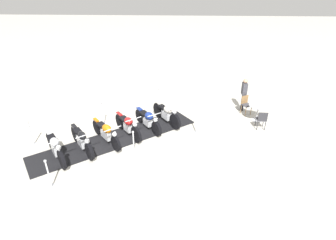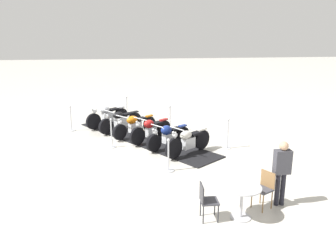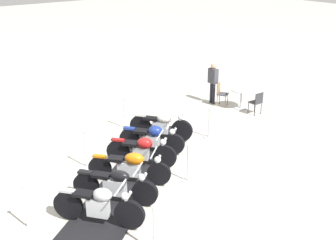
{
  "view_description": "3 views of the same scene",
  "coord_description": "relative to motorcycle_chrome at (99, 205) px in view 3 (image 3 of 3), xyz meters",
  "views": [
    {
      "loc": [
        9.5,
        2.57,
        6.09
      ],
      "look_at": [
        0.17,
        2.14,
        1.04
      ],
      "focal_mm": 28.64,
      "sensor_mm": 36.0,
      "label": 1
    },
    {
      "loc": [
        0.63,
        13.1,
        4.23
      ],
      "look_at": [
        -0.91,
        0.8,
        0.96
      ],
      "focal_mm": 36.46,
      "sensor_mm": 36.0,
      "label": 2
    },
    {
      "loc": [
        9.06,
        -5.79,
        5.93
      ],
      "look_at": [
        -1.21,
        2.08,
        0.74
      ],
      "focal_mm": 46.07,
      "sensor_mm": 36.0,
      "label": 3
    }
  ],
  "objects": [
    {
      "name": "motorcycle_black",
      "position": [
        -0.59,
        0.79,
        -0.04
      ],
      "size": [
        1.81,
        1.47,
        0.97
      ],
      "rotation": [
        0.0,
        0.0,
        0.67
      ],
      "color": "black",
      "rests_on": "display_platform"
    },
    {
      "name": "cafe_chair_across_table",
      "position": [
        -2.62,
        8.2,
        -0.01
      ],
      "size": [
        0.41,
        0.41,
        0.88
      ],
      "rotation": [
        0.0,
        0.0,
        3.11
      ],
      "color": "#2D2D33",
      "rests_on": "ground_plane"
    },
    {
      "name": "stanchion_right_mid",
      "position": [
        -0.29,
        2.87,
        -0.12
      ],
      "size": [
        0.3,
        0.3,
        1.12
      ],
      "color": "silver",
      "rests_on": "ground_plane"
    },
    {
      "name": "ground_plane",
      "position": [
        -1.5,
        1.97,
        -0.52
      ],
      "size": [
        80.0,
        80.0,
        0.0
      ],
      "primitive_type": "plane",
      "color": "beige"
    },
    {
      "name": "display_platform",
      "position": [
        -1.5,
        1.97,
        -0.5
      ],
      "size": [
        5.44,
        6.59,
        0.03
      ],
      "primitive_type": "cube",
      "rotation": [
        0.0,
        0.0,
        2.21
      ],
      "color": "black",
      "rests_on": "ground_plane"
    },
    {
      "name": "stanchion_right_rear",
      "position": [
        -2.11,
        5.3,
        -0.21
      ],
      "size": [
        0.36,
        0.36,
        1.06
      ],
      "color": "silver",
      "rests_on": "ground_plane"
    },
    {
      "name": "motorcycle_navy",
      "position": [
        -2.37,
        3.17,
        -0.04
      ],
      "size": [
        1.76,
        1.36,
        0.94
      ],
      "rotation": [
        0.0,
        0.0,
        0.64
      ],
      "color": "black",
      "rests_on": "display_platform"
    },
    {
      "name": "bystander_person",
      "position": [
        -4.58,
        7.76,
        0.48
      ],
      "size": [
        0.4,
        0.22,
        1.67
      ],
      "rotation": [
        0.0,
        0.0,
        -1.57
      ],
      "color": "#23232D",
      "rests_on": "ground_plane"
    },
    {
      "name": "stanchion_left_front",
      "position": [
        -0.89,
        -1.37,
        -0.11
      ],
      "size": [
        0.28,
        0.28,
        1.13
      ],
      "color": "silver",
      "rests_on": "ground_plane"
    },
    {
      "name": "stanchion_left_mid",
      "position": [
        -2.71,
        1.06,
        -0.17
      ],
      "size": [
        0.36,
        0.36,
        1.15
      ],
      "color": "silver",
      "rests_on": "ground_plane"
    },
    {
      "name": "cafe_chair_near_table",
      "position": [
        -4.15,
        7.82,
        0.02
      ],
      "size": [
        0.55,
        0.55,
        0.92
      ],
      "rotation": [
        0.0,
        0.0,
        0.52
      ],
      "color": "olive",
      "rests_on": "ground_plane"
    },
    {
      "name": "stanchion_right_front",
      "position": [
        1.53,
        0.44,
        -0.16
      ],
      "size": [
        0.32,
        0.32,
        1.1
      ],
      "color": "silver",
      "rests_on": "ground_plane"
    },
    {
      "name": "motorcycle_maroon",
      "position": [
        -1.77,
        2.38,
        -0.01
      ],
      "size": [
        1.69,
        1.41,
        1.02
      ],
      "rotation": [
        0.0,
        0.0,
        0.68
      ],
      "color": "black",
      "rests_on": "display_platform"
    },
    {
      "name": "motorcycle_copper",
      "position": [
        -1.17,
        1.6,
        -0.02
      ],
      "size": [
        1.79,
        1.59,
        0.95
      ],
      "rotation": [
        0.0,
        0.0,
        0.72
      ],
      "color": "black",
      "rests_on": "display_platform"
    },
    {
      "name": "motorcycle_chrome",
      "position": [
        0.0,
        0.0,
        0.0
      ],
      "size": [
        1.81,
        1.46,
        1.04
      ],
      "rotation": [
        0.0,
        0.0,
        0.67
      ],
      "color": "black",
      "rests_on": "display_platform"
    },
    {
      "name": "cafe_table",
      "position": [
        -3.44,
        8.22,
        0.08
      ],
      "size": [
        0.88,
        0.88,
        0.79
      ],
      "color": "#B7B7BC",
      "rests_on": "ground_plane"
    },
    {
      "name": "motorcycle_cream",
      "position": [
        -2.96,
        3.96,
        -0.02
      ],
      "size": [
        1.8,
        1.37,
        1.04
      ],
      "rotation": [
        0.0,
        0.0,
        0.63
      ],
      "color": "black",
      "rests_on": "display_platform"
    },
    {
      "name": "stanchion_left_rear",
      "position": [
        -4.53,
        3.5,
        -0.11
      ],
      "size": [
        0.29,
        0.29,
        1.14
      ],
      "color": "silver",
      "rests_on": "ground_plane"
    }
  ]
}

